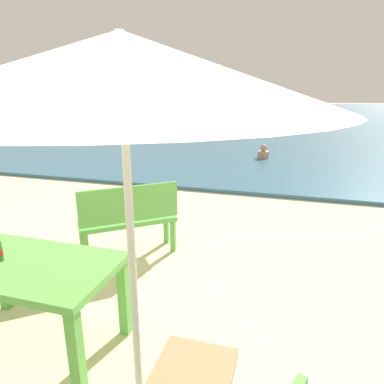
{
  "coord_description": "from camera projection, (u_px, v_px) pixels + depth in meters",
  "views": [
    {
      "loc": [
        0.79,
        -1.6,
        2.04
      ],
      "look_at": [
        -0.55,
        3.0,
        0.6
      ],
      "focal_mm": 31.83,
      "sensor_mm": 36.0,
      "label": 1
    }
  ],
  "objects": [
    {
      "name": "sea_water",
      "position": [
        284.0,
        114.0,
        29.83
      ],
      "size": [
        120.0,
        50.0,
        0.08
      ],
      "primitive_type": "cube",
      "color": "#386B84",
      "rests_on": "ground_plane"
    },
    {
      "name": "picnic_table_green",
      "position": [
        27.0,
        275.0,
        2.66
      ],
      "size": [
        1.4,
        0.8,
        0.76
      ],
      "color": "#60B24C",
      "rests_on": "ground_plane"
    },
    {
      "name": "patio_umbrella",
      "position": [
        121.0,
        72.0,
        1.58
      ],
      "size": [
        2.1,
        2.1,
        2.3
      ],
      "color": "silver",
      "rests_on": "ground_plane"
    },
    {
      "name": "bench_green_right",
      "position": [
        129.0,
        216.0,
        4.2
      ],
      "size": [
        1.16,
        1.03,
        0.95
      ],
      "color": "#60B24C",
      "rests_on": "ground_plane"
    },
    {
      "name": "swimmer_person",
      "position": [
        263.0,
        153.0,
        10.2
      ],
      "size": [
        0.34,
        0.34,
        0.41
      ],
      "color": "tan",
      "rests_on": "sea_water"
    },
    {
      "name": "boat_sailboat",
      "position": [
        232.0,
        102.0,
        42.28
      ],
      "size": [
        3.7,
        1.01,
        1.35
      ],
      "color": "#4C4C4C",
      "rests_on": "sea_water"
    },
    {
      "name": "boat_fishing_trawler",
      "position": [
        151.0,
        101.0,
        44.19
      ],
      "size": [
        4.41,
        1.2,
        1.6
      ],
      "color": "maroon",
      "rests_on": "sea_water"
    }
  ]
}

